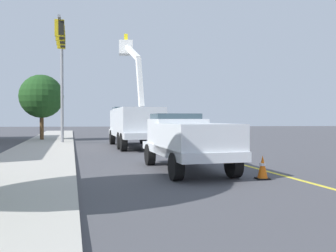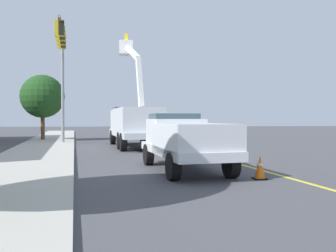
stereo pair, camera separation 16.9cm
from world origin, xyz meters
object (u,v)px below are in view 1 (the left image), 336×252
Objects in this scene: utility_bucket_truck at (134,122)px; traffic_cone_mid_front at (153,138)px; service_pickup_truck at (187,139)px; passing_minivan at (185,129)px; traffic_signal_mast at (61,56)px; traffic_cone_leading at (263,167)px.

utility_bucket_truck is 11.65× the size of traffic_cone_mid_front.
service_pickup_truck is 18.34m from passing_minivan.
passing_minivan is at bearing -47.58° from traffic_cone_mid_front.
passing_minivan is 12.15m from traffic_signal_mast.
passing_minivan is 6.92× the size of traffic_cone_mid_front.
traffic_signal_mast is at bearing 113.60° from traffic_cone_mid_front.
passing_minivan is 6.87× the size of traffic_cone_leading.
service_pickup_truck is 2.94m from traffic_cone_leading.
traffic_signal_mast is at bearing 31.00° from traffic_cone_leading.
utility_bucket_truck is at bearing 147.56° from passing_minivan.
service_pickup_truck is at bearing -179.03° from traffic_cone_mid_front.
traffic_cone_leading reaches higher than traffic_cone_mid_front.
service_pickup_truck is 1.16× the size of passing_minivan.
utility_bucket_truck is 8.49m from passing_minivan.
service_pickup_truck is (-10.99, -1.78, -0.50)m from utility_bucket_truck.
utility_bucket_truck is 11.57× the size of traffic_cone_leading.
passing_minivan is at bearing -32.44° from utility_bucket_truck.
traffic_signal_mast is at bearing 72.36° from utility_bucket_truck.
traffic_cone_mid_front is (17.34, 2.29, -0.00)m from traffic_cone_leading.
traffic_signal_mast is at bearing 120.51° from passing_minivan.
traffic_cone_leading is (-20.11, 0.73, -0.61)m from passing_minivan.
traffic_signal_mast is (14.53, 8.73, 5.81)m from traffic_cone_leading.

